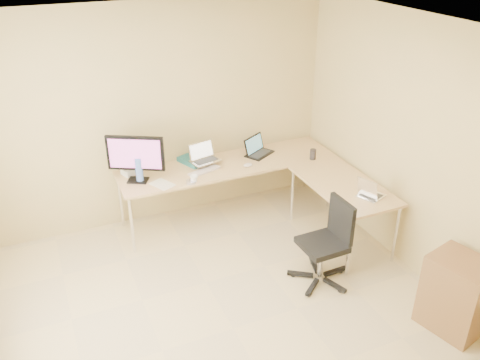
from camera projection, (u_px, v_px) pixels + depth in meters
name	position (u px, v px, depth m)	size (l,w,h in m)	color
floor	(233.00, 329.00, 4.59)	(4.50, 4.50, 0.00)	#CEB881
ceiling	(231.00, 41.00, 3.39)	(4.50, 4.50, 0.00)	white
wall_back	(157.00, 117.00, 5.82)	(4.50, 4.50, 0.00)	tan
wall_right	(436.00, 161.00, 4.74)	(4.50, 4.50, 0.00)	tan
desk_main	(229.00, 190.00, 6.19)	(2.65, 0.70, 0.73)	tan
desk_return	(341.00, 212.00, 5.72)	(0.70, 1.30, 0.73)	tan
monitor	(136.00, 159.00, 5.49)	(0.64, 0.20, 0.54)	black
book_stack	(193.00, 160.00, 6.03)	(0.24, 0.33, 0.06)	#216665
laptop_center	(205.00, 153.00, 5.89)	(0.34, 0.26, 0.22)	silver
laptop_black	(260.00, 146.00, 6.20)	(0.36, 0.26, 0.23)	black
keyboard	(204.00, 171.00, 5.82)	(0.40, 0.11, 0.02)	beige
mouse	(248.00, 165.00, 5.93)	(0.11, 0.07, 0.04)	beige
mug	(194.00, 179.00, 5.56)	(0.09, 0.09, 0.09)	white
cd_stack	(191.00, 182.00, 5.57)	(0.11, 0.11, 0.03)	silver
water_bottle	(139.00, 170.00, 5.54)	(0.08, 0.08, 0.29)	#5177CA
papers	(162.00, 184.00, 5.54)	(0.18, 0.26, 0.01)	beige
white_box	(131.00, 171.00, 5.76)	(0.20, 0.15, 0.07)	white
desk_fan	(130.00, 162.00, 5.71)	(0.24, 0.24, 0.31)	white
black_cup	(313.00, 154.00, 6.10)	(0.07, 0.07, 0.13)	#292424
laptop_return	(372.00, 188.00, 5.26)	(0.23, 0.29, 0.20)	silver
office_chair	(323.00, 239.00, 5.00)	(0.54, 0.54, 0.90)	black
cabinet	(457.00, 294.00, 4.47)	(0.42, 0.52, 0.73)	olive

